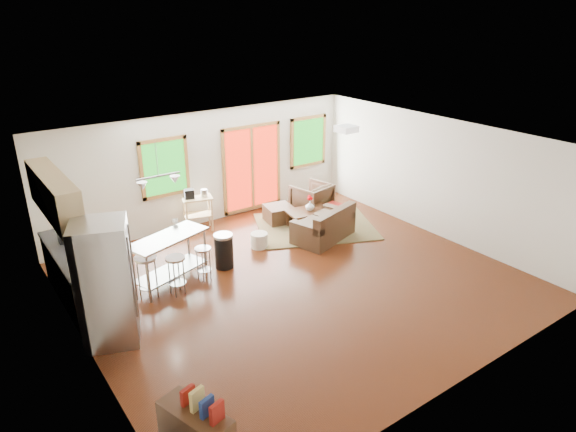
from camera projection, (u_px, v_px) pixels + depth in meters
floor at (297, 281)px, 9.52m from camera, size 7.50×7.00×0.02m
ceiling at (298, 143)px, 8.52m from camera, size 7.50×7.00×0.02m
back_wall at (206, 168)px, 11.66m from camera, size 7.50×0.02×2.60m
left_wall at (77, 277)px, 7.00m from camera, size 0.02×7.00×2.60m
right_wall at (438, 177)px, 11.04m from camera, size 0.02×7.00×2.60m
front_wall at (466, 304)px, 6.38m from camera, size 7.50×0.02×2.60m
window_left at (165, 168)px, 11.00m from camera, size 1.10×0.05×1.30m
french_doors at (252, 168)px, 12.34m from camera, size 1.60×0.05×2.10m
window_right at (308, 141)px, 13.10m from camera, size 1.10×0.05×1.30m
rug at (315, 226)px, 11.82m from camera, size 3.20×2.90×0.03m
loveseat at (325, 227)px, 11.09m from camera, size 1.55×1.15×0.74m
coffee_table at (309, 213)px, 11.70m from camera, size 1.10×0.77×0.40m
armchair at (311, 197)px, 12.44m from camera, size 0.94×0.90×0.83m
ottoman at (279, 214)px, 12.01m from camera, size 0.71×0.71×0.40m
pouf at (259, 240)px, 10.78m from camera, size 0.45×0.45×0.31m
vase at (310, 205)px, 11.65m from camera, size 0.26×0.26×0.35m
book at (332, 200)px, 11.87m from camera, size 0.24×0.09×0.32m
cabinets at (70, 251)px, 8.57m from camera, size 0.64×2.24×2.30m
refrigerator at (106, 283)px, 7.51m from camera, size 0.99×0.98×1.93m
island at (169, 252)px, 9.20m from camera, size 1.59×1.02×0.94m
cup at (175, 221)px, 9.58m from camera, size 0.12×0.10×0.11m
bar_stool_a at (146, 268)px, 8.72m from camera, size 0.51×0.51×0.81m
bar_stool_b at (176, 267)px, 8.89m from camera, size 0.37×0.37×0.72m
bar_stool_c at (203, 256)px, 9.40m from camera, size 0.35×0.35×0.64m
trash_can at (224, 251)px, 9.90m from camera, size 0.43×0.43×0.69m
kitchen_cart at (196, 202)px, 11.39m from camera, size 0.74×0.58×0.99m
ceiling_flush at (346, 129)px, 9.86m from camera, size 0.35×0.35×0.12m
pendant_light at (159, 182)px, 8.90m from camera, size 0.80×0.18×0.79m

